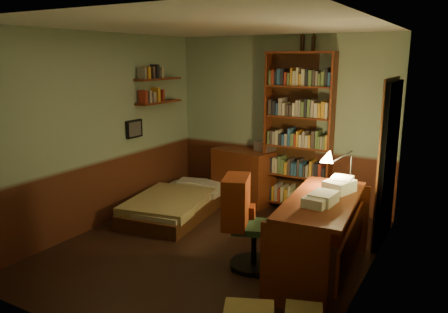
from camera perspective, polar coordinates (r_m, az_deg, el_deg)
The scene contains 22 objects.
floor at distance 5.42m, azimuth -1.35°, elevation -12.03°, with size 3.50×4.00×0.02m, color black.
ceiling at distance 4.93m, azimuth -1.52°, elevation 16.79°, with size 3.50×4.00×0.02m, color silver.
wall_back at distance 6.79m, azimuth 7.48°, elevation 4.50°, with size 3.50×0.02×2.60m, color gray.
wall_left at distance 6.11m, azimuth -15.69°, elevation 3.21°, with size 0.02×4.00×2.60m, color gray.
wall_right at distance 4.38m, azimuth 18.62°, elevation -0.62°, with size 0.02×4.00×2.60m, color gray.
wall_front at distance 3.51m, azimuth -18.84°, elevation -3.89°, with size 3.50×0.02×2.60m, color gray.
doorway at distance 5.70m, azimuth 20.68°, elevation -0.87°, with size 0.06×0.90×2.00m, color black.
door_trim at distance 5.71m, azimuth 20.34°, elevation -0.83°, with size 0.02×0.98×2.08m, color #3B200E.
bed at distance 6.48m, azimuth -6.29°, elevation -5.29°, with size 0.94×1.76×0.52m, color olive.
dresser at distance 6.96m, azimuth 2.51°, elevation -2.56°, with size 0.95×0.48×0.85m, color #5A2310.
mini_stereo at distance 6.83m, azimuth 5.35°, elevation 1.37°, with size 0.27×0.21×0.15m, color #B2B2B7.
bookshelf at distance 6.53m, azimuth 9.69°, elevation 3.02°, with size 1.01×0.31×2.36m, color #5A2310.
bottle_left at distance 6.56m, azimuth 10.21°, elevation 14.36°, with size 0.06×0.06×0.22m, color black.
bottle_right at distance 6.50m, azimuth 11.60°, elevation 14.25°, with size 0.06×0.06×0.21m, color black.
desk at distance 4.76m, azimuth 12.52°, elevation -10.25°, with size 0.66×1.60×0.86m, color #5A2310.
paper_stack at distance 4.84m, azimuth 14.83°, elevation -3.78°, with size 0.24×0.32×0.13m, color silver.
desk_lamp at distance 5.01m, azimuth 16.33°, elevation -0.21°, with size 0.20×0.20×0.66m, color black.
office_chair at distance 4.80m, azimuth 3.95°, elevation -9.09°, with size 0.48×0.42×0.96m, color #2C5033.
red_jacket at distance 4.67m, azimuth 7.87°, elevation -0.11°, with size 0.26×0.47×0.55m, color maroon.
wall_shelf_lower at distance 6.80m, azimuth -8.48°, elevation 7.03°, with size 0.20×0.90×0.03m, color #5A2310.
wall_shelf_upper at distance 6.77m, azimuth -8.58°, elevation 9.98°, with size 0.20×0.90×0.03m, color #5A2310.
framed_picture at distance 6.51m, azimuth -11.66°, elevation 3.55°, with size 0.04×0.32×0.26m, color black.
Camera 1 is at (2.57, -4.20, 2.27)m, focal length 35.00 mm.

